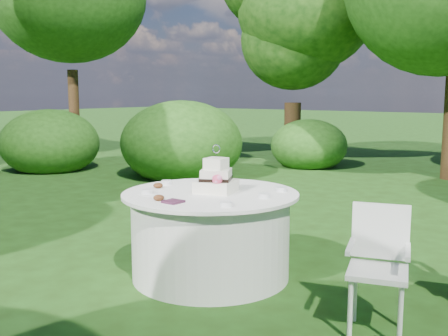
{
  "coord_description": "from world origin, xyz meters",
  "views": [
    {
      "loc": [
        2.83,
        -3.57,
        1.65
      ],
      "look_at": [
        0.15,
        0.0,
        1.0
      ],
      "focal_mm": 42.0,
      "sensor_mm": 36.0,
      "label": 1
    }
  ],
  "objects_px": {
    "napkins": "(173,202)",
    "table": "(211,234)",
    "chair": "(379,258)",
    "cake": "(216,179)"
  },
  "relations": [
    {
      "from": "napkins",
      "to": "table",
      "type": "height_order",
      "value": "napkins"
    },
    {
      "from": "table",
      "to": "chair",
      "type": "distance_m",
      "value": 1.6
    },
    {
      "from": "napkins",
      "to": "cake",
      "type": "distance_m",
      "value": 0.58
    },
    {
      "from": "cake",
      "to": "chair",
      "type": "xyz_separation_m",
      "value": [
        1.56,
        -0.19,
        -0.37
      ]
    },
    {
      "from": "napkins",
      "to": "cake",
      "type": "relative_size",
      "value": 0.33
    },
    {
      "from": "table",
      "to": "cake",
      "type": "distance_m",
      "value": 0.5
    },
    {
      "from": "table",
      "to": "cake",
      "type": "xyz_separation_m",
      "value": [
        0.03,
        0.05,
        0.5
      ]
    },
    {
      "from": "table",
      "to": "cake",
      "type": "bearing_deg",
      "value": 56.76
    },
    {
      "from": "napkins",
      "to": "table",
      "type": "distance_m",
      "value": 0.66
    },
    {
      "from": "chair",
      "to": "cake",
      "type": "bearing_deg",
      "value": 172.97
    }
  ]
}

